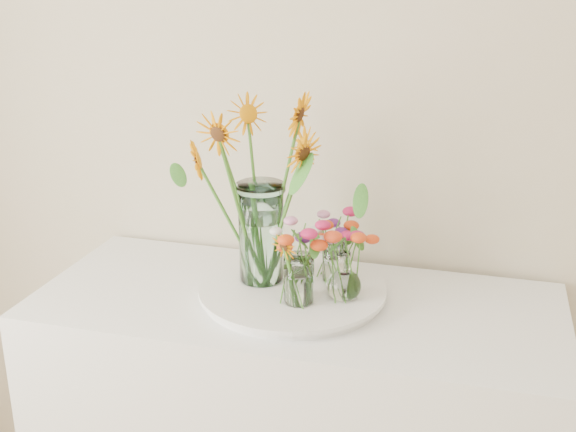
# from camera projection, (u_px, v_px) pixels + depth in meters

# --- Properties ---
(tray) EXTENTS (0.48, 0.48, 0.02)m
(tray) POSITION_uv_depth(u_px,v_px,m) (292.00, 293.00, 1.93)
(tray) COLOR white
(tray) RESTS_ON counter
(mason_jar) EXTENTS (0.14, 0.14, 0.28)m
(mason_jar) POSITION_uv_depth(u_px,v_px,m) (261.00, 233.00, 1.93)
(mason_jar) COLOR #C6F7ED
(mason_jar) RESTS_ON tray
(sunflower_bouquet) EXTENTS (0.64, 0.64, 0.53)m
(sunflower_bouquet) POSITION_uv_depth(u_px,v_px,m) (260.00, 189.00, 1.89)
(sunflower_bouquet) COLOR orange
(sunflower_bouquet) RESTS_ON tray
(small_vase_a) EXTENTS (0.10, 0.10, 0.13)m
(small_vase_a) POSITION_uv_depth(u_px,v_px,m) (299.00, 280.00, 1.82)
(small_vase_a) COLOR white
(small_vase_a) RESTS_ON tray
(wildflower_posy_a) EXTENTS (0.19, 0.19, 0.22)m
(wildflower_posy_a) POSITION_uv_depth(u_px,v_px,m) (299.00, 264.00, 1.81)
(wildflower_posy_a) COLOR red
(wildflower_posy_a) RESTS_ON tray
(small_vase_b) EXTENTS (0.10, 0.10, 0.13)m
(small_vase_b) POSITION_uv_depth(u_px,v_px,m) (344.00, 276.00, 1.85)
(small_vase_b) COLOR white
(small_vase_b) RESTS_ON tray
(wildflower_posy_b) EXTENTS (0.19, 0.19, 0.22)m
(wildflower_posy_b) POSITION_uv_depth(u_px,v_px,m) (345.00, 260.00, 1.83)
(wildflower_posy_b) COLOR red
(wildflower_posy_b) RESTS_ON tray
(small_vase_c) EXTENTS (0.07, 0.07, 0.12)m
(small_vase_c) POSITION_uv_depth(u_px,v_px,m) (335.00, 262.00, 1.95)
(small_vase_c) COLOR white
(small_vase_c) RESTS_ON tray
(wildflower_posy_c) EXTENTS (0.21, 0.21, 0.21)m
(wildflower_posy_c) POSITION_uv_depth(u_px,v_px,m) (335.00, 246.00, 1.94)
(wildflower_posy_c) COLOR red
(wildflower_posy_c) RESTS_ON tray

